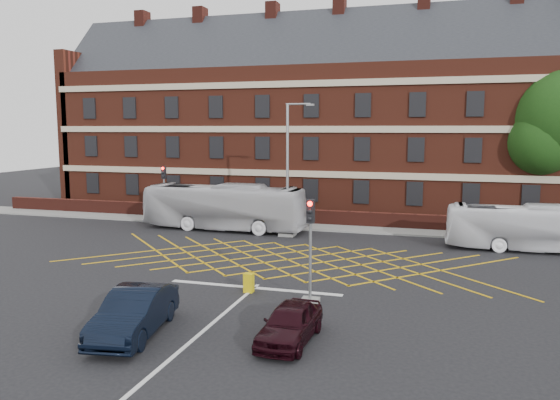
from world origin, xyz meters
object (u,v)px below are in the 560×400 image
(bus_right, at_px, (532,228))
(traffic_light_near, at_px, (310,261))
(street_lamp, at_px, (288,191))
(traffic_light_far, at_px, (164,200))
(direction_signs, at_px, (157,204))
(utility_cabinet, at_px, (249,283))
(car_navy, at_px, (134,312))
(car_maroon, at_px, (290,323))
(bus_left, at_px, (224,207))

(bus_right, bearing_deg, traffic_light_near, 140.89)
(bus_right, height_order, street_lamp, street_lamp)
(street_lamp, bearing_deg, traffic_light_far, 168.05)
(direction_signs, bearing_deg, street_lamp, -12.63)
(traffic_light_near, xyz_separation_m, utility_cabinet, (-2.92, 0.76, -1.35))
(car_navy, distance_m, car_maroon, 5.40)
(bus_left, bearing_deg, traffic_light_far, 78.13)
(bus_right, xyz_separation_m, car_maroon, (-9.86, -17.10, -0.70))
(bus_left, relative_size, street_lamp, 1.34)
(car_maroon, xyz_separation_m, traffic_light_near, (-0.28, 4.09, 1.12))
(traffic_light_near, relative_size, street_lamp, 0.49)
(bus_left, distance_m, car_maroon, 20.70)
(traffic_light_far, xyz_separation_m, street_lamp, (10.26, -2.17, 1.20))
(bus_right, bearing_deg, direction_signs, 82.72)
(traffic_light_near, bearing_deg, car_maroon, -86.08)
(direction_signs, bearing_deg, bus_left, -14.95)
(car_navy, bearing_deg, direction_signs, 107.93)
(car_maroon, height_order, traffic_light_far, traffic_light_far)
(car_navy, height_order, car_maroon, car_navy)
(traffic_light_near, bearing_deg, direction_signs, 134.85)
(bus_left, height_order, street_lamp, street_lamp)
(bus_right, distance_m, traffic_light_far, 25.14)
(car_maroon, distance_m, utility_cabinet, 5.81)
(traffic_light_near, bearing_deg, street_lamp, 109.17)
(car_maroon, bearing_deg, bus_left, 120.95)
(street_lamp, relative_size, utility_cabinet, 10.38)
(traffic_light_far, bearing_deg, bus_left, -14.02)
(traffic_light_near, relative_size, utility_cabinet, 5.12)
(bus_right, relative_size, traffic_light_near, 2.26)
(bus_left, distance_m, car_navy, 19.65)
(car_maroon, distance_m, traffic_light_far, 24.76)
(traffic_light_far, height_order, utility_cabinet, traffic_light_far)
(bus_left, relative_size, utility_cabinet, 13.88)
(bus_left, bearing_deg, car_navy, -164.68)
(bus_right, distance_m, car_navy, 23.55)
(traffic_light_far, distance_m, street_lamp, 10.55)
(car_maroon, bearing_deg, bus_right, 62.72)
(bus_left, relative_size, car_maroon, 3.05)
(street_lamp, relative_size, direction_signs, 3.94)
(car_navy, bearing_deg, traffic_light_near, 35.51)
(traffic_light_near, xyz_separation_m, street_lamp, (-4.62, 13.29, 1.20))
(car_navy, relative_size, utility_cabinet, 5.76)
(bus_left, bearing_deg, car_maroon, -149.59)
(car_maroon, height_order, street_lamp, street_lamp)
(traffic_light_far, distance_m, direction_signs, 0.94)
(car_maroon, distance_m, traffic_light_near, 4.25)
(traffic_light_near, xyz_separation_m, traffic_light_far, (-14.88, 15.46, 0.00))
(utility_cabinet, bearing_deg, bus_right, 43.18)
(car_maroon, distance_m, street_lamp, 18.20)
(bus_right, bearing_deg, utility_cabinet, 131.99)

